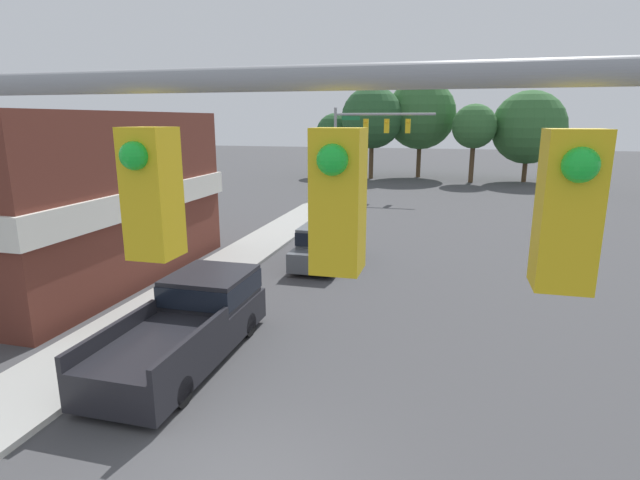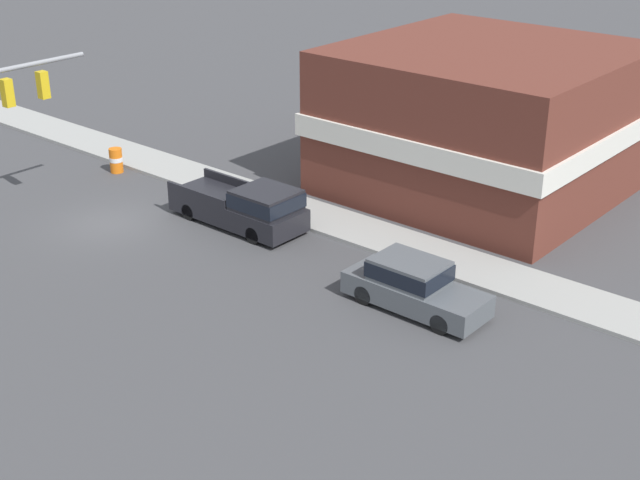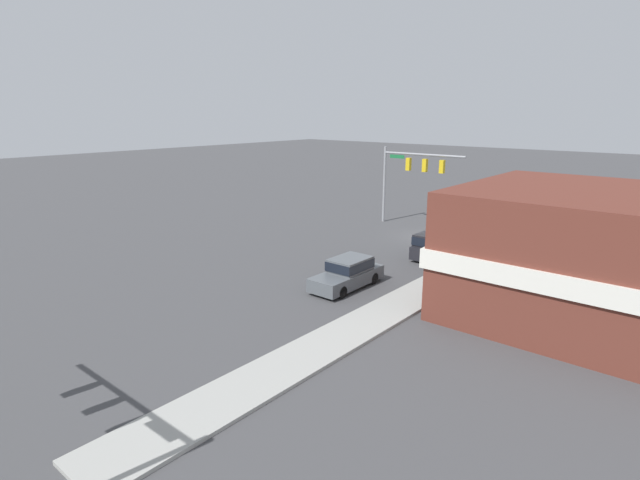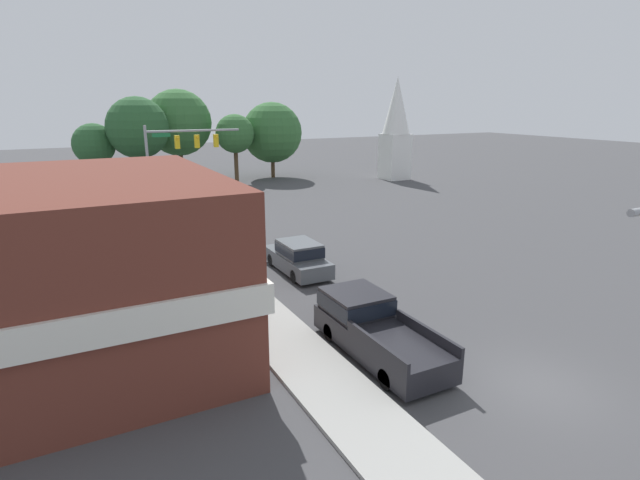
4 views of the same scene
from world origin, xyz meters
TOP-DOWN VIEW (x-y plane):
  - ground_plane at (0.00, 0.00)m, footprint 200.00×200.00m
  - sidewalk_curb at (-5.70, 0.00)m, footprint 2.40×60.00m
  - car_lead at (-2.01, 13.07)m, footprint 1.82×4.77m
  - pickup_truck_parked at (-3.25, 4.39)m, footprint 2.11×5.76m
  - construction_barrel at (-3.90, -4.59)m, footprint 0.60×0.60m
  - corner_brick_building at (-13.03, 9.00)m, footprint 11.56×11.31m

SIDE VIEW (x-z plane):
  - ground_plane at x=0.00m, z-range 0.00..0.00m
  - sidewalk_curb at x=-5.70m, z-range 0.00..0.14m
  - construction_barrel at x=-3.90m, z-range 0.01..1.13m
  - car_lead at x=-2.01m, z-range 0.02..1.68m
  - pickup_truck_parked at x=-3.25m, z-range -0.01..1.80m
  - corner_brick_building at x=-13.03m, z-range 0.00..6.08m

